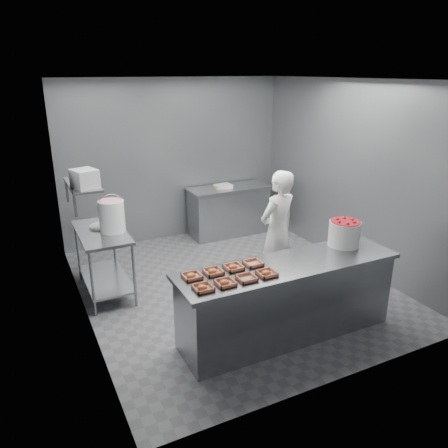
{
  "coord_description": "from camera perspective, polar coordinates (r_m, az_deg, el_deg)",
  "views": [
    {
      "loc": [
        -2.58,
        -4.96,
        2.91
      ],
      "look_at": [
        -0.24,
        -0.2,
        1.03
      ],
      "focal_mm": 35.0,
      "sensor_mm": 36.0,
      "label": 1
    }
  ],
  "objects": [
    {
      "name": "paper_stack",
      "position": [
        7.88,
        -0.13,
        4.97
      ],
      "size": [
        0.32,
        0.25,
        0.06
      ],
      "primitive_type": "cube",
      "rotation": [
        0.0,
        0.0,
        -0.09
      ],
      "color": "silver",
      "rests_on": "back_counter"
    },
    {
      "name": "worker",
      "position": [
        5.96,
        6.98,
        -0.95
      ],
      "size": [
        0.7,
        0.56,
        1.68
      ],
      "primitive_type": "imported",
      "rotation": [
        0.0,
        0.0,
        3.43
      ],
      "color": "white",
      "rests_on": "ground"
    },
    {
      "name": "service_counter",
      "position": [
        5.06,
        8.28,
        -9.71
      ],
      "size": [
        2.6,
        0.7,
        0.9
      ],
      "color": "slate",
      "rests_on": "ground"
    },
    {
      "name": "tray_6",
      "position": [
        4.67,
        1.24,
        -5.65
      ],
      "size": [
        0.19,
        0.18,
        0.06
      ],
      "color": "tan",
      "rests_on": "service_counter"
    },
    {
      "name": "back_counter",
      "position": [
        8.07,
        0.65,
        1.79
      ],
      "size": [
        1.5,
        0.6,
        0.9
      ],
      "color": "slate",
      "rests_on": "ground"
    },
    {
      "name": "tray_7",
      "position": [
        4.78,
        3.84,
        -5.13
      ],
      "size": [
        0.19,
        0.18,
        0.04
      ],
      "color": "tan",
      "rests_on": "service_counter"
    },
    {
      "name": "tray_2",
      "position": [
        4.45,
        2.97,
        -7.07
      ],
      "size": [
        0.19,
        0.18,
        0.04
      ],
      "color": "tan",
      "rests_on": "service_counter"
    },
    {
      "name": "tray_1",
      "position": [
        4.34,
        0.14,
        -7.68
      ],
      "size": [
        0.19,
        0.18,
        0.06
      ],
      "color": "tan",
      "rests_on": "service_counter"
    },
    {
      "name": "appliance",
      "position": [
        5.52,
        -17.74,
        5.67
      ],
      "size": [
        0.33,
        0.36,
        0.22
      ],
      "primitive_type": "cube",
      "rotation": [
        0.0,
        0.0,
        0.29
      ],
      "color": "gray",
      "rests_on": "wall_shelf"
    },
    {
      "name": "glaze_bucket",
      "position": [
        5.86,
        -14.45,
        1.09
      ],
      "size": [
        0.35,
        0.33,
        0.51
      ],
      "color": "silver",
      "rests_on": "prep_table"
    },
    {
      "name": "floor",
      "position": [
        6.3,
        1.13,
        -8.01
      ],
      "size": [
        4.5,
        4.5,
        0.0
      ],
      "primitive_type": "plane",
      "color": "#4C4C51",
      "rests_on": "ground"
    },
    {
      "name": "prep_table",
      "position": [
        6.09,
        -15.48,
        -3.6
      ],
      "size": [
        0.6,
        1.2,
        0.9
      ],
      "color": "slate",
      "rests_on": "ground"
    },
    {
      "name": "rag",
      "position": [
        6.07,
        -16.36,
        -0.55
      ],
      "size": [
        0.16,
        0.15,
        0.02
      ],
      "primitive_type": "cube",
      "rotation": [
        0.0,
        0.0,
        -0.25
      ],
      "color": "#CCB28C",
      "rests_on": "prep_table"
    },
    {
      "name": "ceiling",
      "position": [
        5.59,
        1.33,
        18.39
      ],
      "size": [
        4.5,
        4.5,
        0.0
      ],
      "primitive_type": "plane",
      "rotation": [
        3.14,
        0.0,
        0.0
      ],
      "color": "white",
      "rests_on": "wall_back"
    },
    {
      "name": "tray_0",
      "position": [
        4.26,
        -2.78,
        -8.32
      ],
      "size": [
        0.19,
        0.18,
        0.06
      ],
      "color": "tan",
      "rests_on": "service_counter"
    },
    {
      "name": "tray_5",
      "position": [
        4.57,
        -1.44,
        -6.22
      ],
      "size": [
        0.19,
        0.18,
        0.06
      ],
      "color": "tan",
      "rests_on": "service_counter"
    },
    {
      "name": "tray_3",
      "position": [
        4.56,
        5.6,
        -6.42
      ],
      "size": [
        0.19,
        0.18,
        0.06
      ],
      "color": "tan",
      "rests_on": "service_counter"
    },
    {
      "name": "wall_right",
      "position": [
        6.91,
        16.2,
        6.12
      ],
      "size": [
        0.04,
        4.5,
        2.8
      ],
      "primitive_type": "cube",
      "color": "slate",
      "rests_on": "ground"
    },
    {
      "name": "bucket_lid",
      "position": [
        6.12,
        -15.66,
        -0.27
      ],
      "size": [
        0.39,
        0.39,
        0.03
      ],
      "primitive_type": "cylinder",
      "rotation": [
        0.0,
        0.0,
        0.21
      ],
      "color": "silver",
      "rests_on": "prep_table"
    },
    {
      "name": "tray_4",
      "position": [
        4.49,
        -4.24,
        -6.79
      ],
      "size": [
        0.19,
        0.18,
        0.06
      ],
      "color": "tan",
      "rests_on": "service_counter"
    },
    {
      "name": "strawberry_tub",
      "position": [
        5.43,
        15.46,
        -1.08
      ],
      "size": [
        0.38,
        0.38,
        0.31
      ],
      "color": "silver",
      "rests_on": "service_counter"
    },
    {
      "name": "wall_back",
      "position": [
        7.8,
        -6.48,
        8.23
      ],
      "size": [
        4.0,
        0.04,
        2.8
      ],
      "primitive_type": "cube",
      "color": "slate",
      "rests_on": "ground"
    },
    {
      "name": "wall_shelf",
      "position": [
        5.77,
        -17.99,
        4.93
      ],
      "size": [
        0.35,
        0.9,
        0.03
      ],
      "primitive_type": "cube",
      "color": "slate",
      "rests_on": "wall_left"
    },
    {
      "name": "wall_left",
      "position": [
        5.21,
        -18.72,
        1.63
      ],
      "size": [
        0.04,
        4.5,
        2.8
      ],
      "primitive_type": "cube",
      "color": "slate",
      "rests_on": "ground"
    }
  ]
}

